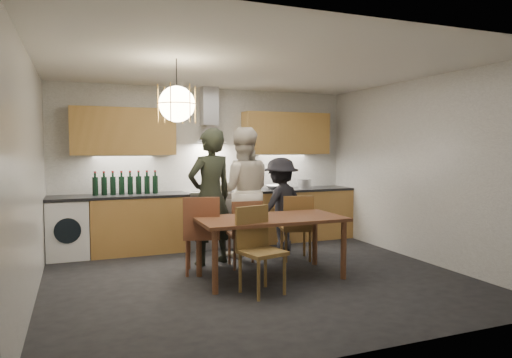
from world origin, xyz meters
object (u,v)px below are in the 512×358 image
object	(u,v)px
chair_back_left	(202,230)
chair_front	(257,243)
dining_table	(271,224)
stock_pot	(304,184)
person_mid	(242,192)
person_right	(281,205)
mixing_bowl	(274,187)
wine_bottles	(126,183)
person_left	(210,196)

from	to	relation	value
chair_back_left	chair_front	size ratio (longest dim) A/B	1.05
dining_table	chair_back_left	bearing A→B (deg)	149.88
chair_back_left	stock_pot	distance (m)	2.75
chair_back_left	person_mid	size ratio (longest dim) A/B	0.52
chair_back_left	person_mid	world-z (taller)	person_mid
person_right	stock_pot	distance (m)	1.07
mixing_bowl	wine_bottles	world-z (taller)	wine_bottles
mixing_bowl	stock_pot	bearing A→B (deg)	-3.86
chair_back_left	dining_table	bearing A→B (deg)	165.92
dining_table	person_mid	size ratio (longest dim) A/B	0.94
mixing_bowl	wine_bottles	size ratio (longest dim) A/B	0.30
person_right	wine_bottles	xyz separation A→B (m)	(-2.24, 0.78, 0.35)
chair_front	person_left	xyz separation A→B (m)	(-0.15, 1.40, 0.39)
chair_back_left	wine_bottles	distance (m)	1.85
dining_table	chair_front	distance (m)	0.59
chair_front	wine_bottles	xyz separation A→B (m)	(-1.16, 2.51, 0.53)
dining_table	wine_bottles	xyz separation A→B (m)	(-1.52, 2.05, 0.41)
chair_back_left	chair_front	distance (m)	0.99
stock_pot	wine_bottles	distance (m)	3.02
chair_front	mixing_bowl	distance (m)	2.81
chair_front	person_right	world-z (taller)	person_right
person_left	stock_pot	size ratio (longest dim) A/B	8.69
person_left	mixing_bowl	xyz separation A→B (m)	(1.44, 1.06, -0.00)
person_left	mixing_bowl	distance (m)	1.79
mixing_bowl	chair_back_left	bearing A→B (deg)	-137.30
mixing_bowl	stock_pot	size ratio (longest dim) A/B	1.33
person_mid	stock_pot	distance (m)	1.62
chair_front	chair_back_left	bearing A→B (deg)	100.04
chair_back_left	mixing_bowl	bearing A→B (deg)	-120.69
chair_back_left	stock_pot	world-z (taller)	stock_pot
person_left	wine_bottles	bearing A→B (deg)	-64.01
dining_table	mixing_bowl	bearing A→B (deg)	65.62
person_left	person_mid	size ratio (longest dim) A/B	0.98
person_left	person_right	distance (m)	1.28
chair_front	wine_bottles	world-z (taller)	wine_bottles
chair_back_left	person_right	distance (m)	1.70
person_mid	person_right	bearing A→B (deg)	-163.25
chair_front	person_left	bearing A→B (deg)	82.07
chair_back_left	person_right	bearing A→B (deg)	-134.15
chair_back_left	chair_front	bearing A→B (deg)	130.59
chair_front	wine_bottles	distance (m)	2.81
dining_table	mixing_bowl	world-z (taller)	mixing_bowl
dining_table	chair_back_left	xyz separation A→B (m)	(-0.76, 0.45, -0.10)
person_right	stock_pot	size ratio (longest dim) A/B	6.74
person_left	stock_pot	bearing A→B (deg)	-169.28
person_left	mixing_bowl	bearing A→B (deg)	-159.97
dining_table	person_left	distance (m)	1.10
dining_table	stock_pot	size ratio (longest dim) A/B	8.33
dining_table	person_mid	distance (m)	1.25
chair_back_left	mixing_bowl	xyz separation A→B (m)	(1.69, 1.56, 0.36)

